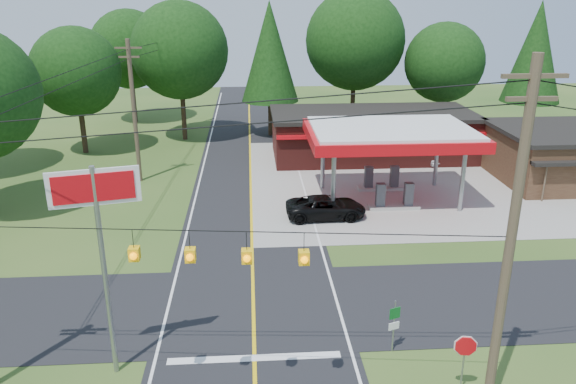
{
  "coord_description": "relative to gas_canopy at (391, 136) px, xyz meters",
  "views": [
    {
      "loc": [
        0.03,
        -21.33,
        12.99
      ],
      "look_at": [
        2.0,
        7.0,
        2.8
      ],
      "focal_mm": 35.0,
      "sensor_mm": 36.0,
      "label": 1
    }
  ],
  "objects": [
    {
      "name": "lane_center_yellow",
      "position": [
        -9.0,
        -13.0,
        -4.24
      ],
      "size": [
        0.15,
        110.0,
        0.0
      ],
      "primitive_type": "cube",
      "color": "yellow",
      "rests_on": "main_highway"
    },
    {
      "name": "big_stop_sign",
      "position": [
        -14.0,
        -16.99,
        1.62
      ],
      "size": [
        2.83,
        0.74,
        7.77
      ],
      "color": "gray",
      "rests_on": "ground"
    },
    {
      "name": "cross_road",
      "position": [
        -9.0,
        -13.0,
        -4.25
      ],
      "size": [
        70.0,
        7.0,
        0.02
      ],
      "primitive_type": "cube",
      "color": "black",
      "rests_on": "ground"
    },
    {
      "name": "suv_car",
      "position": [
        -4.5,
        -3.0,
        -3.6
      ],
      "size": [
        4.96,
        4.96,
        1.34
      ],
      "primitive_type": "imported",
      "rotation": [
        0.0,
        0.0,
        1.6
      ],
      "color": "black",
      "rests_on": "ground"
    },
    {
      "name": "gas_canopy",
      "position": [
        0.0,
        0.0,
        0.0
      ],
      "size": [
        10.6,
        7.4,
        4.88
      ],
      "color": "gray",
      "rests_on": "ground"
    },
    {
      "name": "sedan_car",
      "position": [
        4.89,
        8.0,
        -3.68
      ],
      "size": [
        4.7,
        4.7,
        1.17
      ],
      "primitive_type": "imported",
      "rotation": [
        0.0,
        0.0,
        0.52
      ],
      "color": "white",
      "rests_on": "ground"
    },
    {
      "name": "treeline_backdrop",
      "position": [
        -8.18,
        11.01,
        3.22
      ],
      "size": [
        70.27,
        51.59,
        13.3
      ],
      "color": "#332316",
      "rests_on": "ground"
    },
    {
      "name": "overhead_beacons",
      "position": [
        -10.0,
        -19.0,
        1.95
      ],
      "size": [
        17.04,
        2.04,
        1.03
      ],
      "color": "black",
      "rests_on": "ground"
    },
    {
      "name": "route_sign_post",
      "position": [
        -3.74,
        -16.52,
        -2.96
      ],
      "size": [
        0.43,
        0.18,
        2.2
      ],
      "color": "gray",
      "rests_on": "ground"
    },
    {
      "name": "octagonal_stop_sign",
      "position": [
        -2.0,
        -19.01,
        -2.56
      ],
      "size": [
        0.8,
        0.18,
        2.31
      ],
      "color": "gray",
      "rests_on": "ground"
    },
    {
      "name": "convenience_store",
      "position": [
        1.0,
        9.98,
        -2.35
      ],
      "size": [
        16.4,
        7.55,
        3.8
      ],
      "color": "#591D19",
      "rests_on": "ground"
    },
    {
      "name": "utility_pole_near_right",
      "position": [
        -1.5,
        -20.0,
        1.69
      ],
      "size": [
        1.8,
        0.3,
        11.5
      ],
      "color": "#473828",
      "rests_on": "ground"
    },
    {
      "name": "ground",
      "position": [
        -9.0,
        -13.0,
        -4.27
      ],
      "size": [
        120.0,
        120.0,
        0.0
      ],
      "primitive_type": "plane",
      "color": "#2D4E1B",
      "rests_on": "ground"
    },
    {
      "name": "utility_pole_far_left",
      "position": [
        -17.0,
        5.0,
        0.93
      ],
      "size": [
        1.8,
        0.3,
        10.0
      ],
      "color": "#473828",
      "rests_on": "ground"
    },
    {
      "name": "utility_pole_north",
      "position": [
        -15.5,
        22.0,
        0.48
      ],
      "size": [
        0.3,
        0.3,
        9.5
      ],
      "color": "#473828",
      "rests_on": "ground"
    },
    {
      "name": "main_highway",
      "position": [
        -9.0,
        -13.0,
        -4.26
      ],
      "size": [
        8.0,
        120.0,
        0.02
      ],
      "primitive_type": "cube",
      "color": "black",
      "rests_on": "ground"
    }
  ]
}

